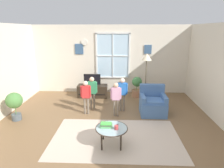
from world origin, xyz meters
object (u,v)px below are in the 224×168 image
(person_green_shirt, at_px, (92,90))
(floor_lamp, at_px, (147,62))
(potted_plant_corner, at_px, (14,102))
(person_pink_shirt, at_px, (116,96))
(armchair, at_px, (153,104))
(remote_near_books, at_px, (117,126))
(book_stack, at_px, (106,125))
(television, at_px, (92,79))
(tv_stand, at_px, (93,91))
(coffee_table, at_px, (112,129))
(person_blue_shirt, at_px, (122,91))
(person_red_shirt, at_px, (86,94))
(cup, at_px, (116,127))
(potted_plant_by_window, at_px, (137,87))

(person_green_shirt, distance_m, floor_lamp, 1.97)
(potted_plant_corner, bearing_deg, person_pink_shirt, 6.89)
(armchair, distance_m, person_green_shirt, 1.93)
(armchair, height_order, remote_near_books, armchair)
(person_pink_shirt, bearing_deg, floor_lamp, 43.66)
(book_stack, height_order, person_green_shirt, person_green_shirt)
(armchair, xyz_separation_m, floor_lamp, (-0.15, 0.69, 1.16))
(television, relative_size, floor_lamp, 0.35)
(armchair, relative_size, floor_lamp, 0.49)
(tv_stand, relative_size, armchair, 1.29)
(coffee_table, bearing_deg, person_green_shirt, 110.03)
(television, height_order, book_stack, television)
(person_pink_shirt, bearing_deg, tv_stand, 119.25)
(tv_stand, distance_m, television, 0.46)
(television, distance_m, potted_plant_corner, 2.78)
(television, distance_m, person_blue_shirt, 1.69)
(coffee_table, height_order, floor_lamp, floor_lamp)
(person_red_shirt, bearing_deg, floor_lamp, 23.46)
(coffee_table, bearing_deg, person_red_shirt, 117.94)
(book_stack, bearing_deg, remote_near_books, 3.36)
(television, relative_size, person_green_shirt, 0.57)
(armchair, xyz_separation_m, person_green_shirt, (-1.89, 0.20, 0.36))
(coffee_table, xyz_separation_m, book_stack, (-0.12, 0.05, 0.07))
(television, distance_m, coffee_table, 3.24)
(tv_stand, height_order, cup, cup)
(book_stack, height_order, person_red_shirt, person_red_shirt)
(cup, bearing_deg, person_pink_shirt, 91.38)
(coffee_table, relative_size, person_pink_shirt, 0.70)
(remote_near_books, bearing_deg, person_green_shirt, 113.65)
(person_red_shirt, relative_size, floor_lamp, 0.60)
(tv_stand, bearing_deg, armchair, -34.68)
(floor_lamp, bearing_deg, armchair, -77.73)
(floor_lamp, bearing_deg, television, 159.16)
(person_blue_shirt, height_order, person_pink_shirt, person_blue_shirt)
(person_pink_shirt, bearing_deg, armchair, 11.87)
(armchair, relative_size, potted_plant_by_window, 1.12)
(remote_near_books, relative_size, person_green_shirt, 0.13)
(book_stack, relative_size, person_green_shirt, 0.25)
(cup, relative_size, person_pink_shirt, 0.09)
(cup, distance_m, remote_near_books, 0.12)
(book_stack, distance_m, cup, 0.25)
(cup, relative_size, remote_near_books, 0.64)
(person_red_shirt, bearing_deg, person_blue_shirt, 14.11)
(book_stack, relative_size, person_red_shirt, 0.26)
(tv_stand, height_order, person_blue_shirt, person_blue_shirt)
(book_stack, distance_m, person_red_shirt, 1.69)
(person_green_shirt, xyz_separation_m, potted_plant_by_window, (1.54, 1.32, -0.29))
(person_green_shirt, distance_m, person_red_shirt, 0.36)
(television, xyz_separation_m, remote_near_books, (0.97, -3.05, -0.26))
(person_blue_shirt, bearing_deg, person_pink_shirt, -116.16)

